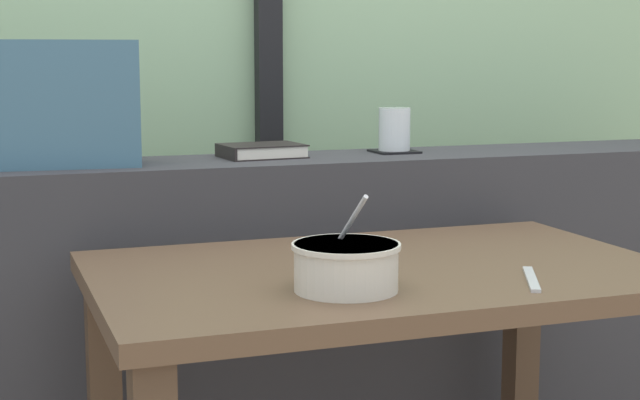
% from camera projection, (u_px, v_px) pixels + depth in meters
% --- Properties ---
extents(dark_console_ledge, '(2.80, 0.28, 0.86)m').
position_uv_depth(dark_console_ledge, '(294.00, 342.00, 2.26)').
color(dark_console_ledge, '#38383D').
rests_on(dark_console_ledge, ground).
extents(breakfast_table, '(1.02, 0.64, 0.72)m').
position_uv_depth(breakfast_table, '(381.00, 335.00, 1.75)').
color(breakfast_table, brown).
rests_on(breakfast_table, ground).
extents(coaster_square, '(0.10, 0.10, 0.00)m').
position_uv_depth(coaster_square, '(394.00, 151.00, 2.32)').
color(coaster_square, black).
rests_on(coaster_square, dark_console_ledge).
extents(juice_glass, '(0.08, 0.08, 0.10)m').
position_uv_depth(juice_glass, '(394.00, 132.00, 2.31)').
color(juice_glass, white).
rests_on(juice_glass, coaster_square).
extents(closed_book, '(0.19, 0.15, 0.03)m').
position_uv_depth(closed_book, '(261.00, 151.00, 2.21)').
color(closed_book, black).
rests_on(closed_book, dark_console_ledge).
extents(throw_pillow, '(0.33, 0.17, 0.26)m').
position_uv_depth(throw_pillow, '(59.00, 104.00, 2.01)').
color(throw_pillow, '#426B84').
rests_on(throw_pillow, dark_console_ledge).
extents(soup_bowl, '(0.17, 0.17, 0.16)m').
position_uv_depth(soup_bowl, '(346.00, 266.00, 1.55)').
color(soup_bowl, silver).
rests_on(soup_bowl, breakfast_table).
extents(fork_utensil, '(0.09, 0.16, 0.01)m').
position_uv_depth(fork_utensil, '(531.00, 279.00, 1.62)').
color(fork_utensil, silver).
rests_on(fork_utensil, breakfast_table).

